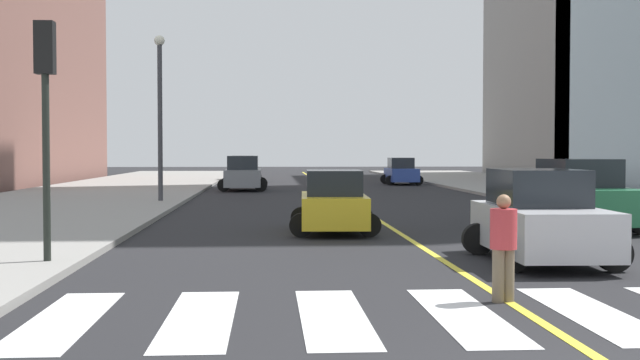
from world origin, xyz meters
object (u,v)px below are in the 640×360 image
(car_green_nearest, at_px, (581,197))
(car_gray_second, at_px, (243,174))
(car_yellow_third, at_px, (334,203))
(car_black_fourth, at_px, (243,169))
(fire_hydrant, at_px, (525,188))
(street_lamp, at_px, (160,103))
(car_blue_fifth, at_px, (401,172))
(traffic_light_far_corner, at_px, (46,93))
(car_silver_sixth, at_px, (540,219))
(pedestrian_crossing, at_px, (503,243))

(car_green_nearest, xyz_separation_m, car_gray_second, (-10.45, 23.64, -0.02))
(car_yellow_third, distance_m, car_black_fourth, 38.58)
(fire_hydrant, bearing_deg, car_black_fourth, 118.52)
(car_green_nearest, xyz_separation_m, street_lamp, (-13.58, 12.01, 3.36))
(car_blue_fifth, xyz_separation_m, street_lamp, (-13.51, -19.42, 3.46))
(fire_hydrant, xyz_separation_m, street_lamp, (-16.14, -1.13, 3.73))
(car_yellow_third, distance_m, traffic_light_far_corner, 9.20)
(car_black_fourth, relative_size, fire_hydrant, 4.85)
(car_silver_sixth, height_order, fire_hydrant, car_silver_sixth)
(car_green_nearest, bearing_deg, traffic_light_far_corner, 25.88)
(car_black_fourth, height_order, pedestrian_crossing, car_black_fourth)
(car_silver_sixth, xyz_separation_m, traffic_light_far_corner, (-9.73, -0.27, 2.49))
(traffic_light_far_corner, bearing_deg, car_blue_fifth, 71.11)
(fire_hydrant, bearing_deg, street_lamp, -175.99)
(car_black_fourth, xyz_separation_m, car_silver_sixth, (7.40, -44.59, -0.02))
(car_black_fourth, xyz_separation_m, fire_hydrant, (13.45, -24.76, -0.32))
(traffic_light_far_corner, height_order, fire_hydrant, traffic_light_far_corner)
(car_green_nearest, xyz_separation_m, car_black_fourth, (-10.89, 37.90, -0.05))
(car_yellow_third, distance_m, street_lamp, 14.48)
(car_gray_second, bearing_deg, car_green_nearest, -66.04)
(car_blue_fifth, xyz_separation_m, pedestrian_crossing, (-5.41, -42.34, 0.04))
(car_blue_fifth, bearing_deg, traffic_light_far_corner, 71.44)
(car_gray_second, distance_m, fire_hydrant, 16.73)
(car_yellow_third, xyz_separation_m, car_blue_fifth, (7.12, 31.93, 0.04))
(car_gray_second, height_order, pedestrian_crossing, car_gray_second)
(car_black_fourth, distance_m, fire_hydrant, 28.18)
(car_black_fourth, distance_m, car_silver_sixth, 45.20)
(car_black_fourth, bearing_deg, fire_hydrant, -61.77)
(fire_hydrant, relative_size, street_lamp, 0.13)
(car_black_fourth, distance_m, street_lamp, 26.25)
(car_blue_fifth, relative_size, traffic_light_far_corner, 0.89)
(car_gray_second, relative_size, car_silver_sixth, 1.05)
(traffic_light_far_corner, bearing_deg, street_lamp, 91.11)
(car_blue_fifth, xyz_separation_m, fire_hydrant, (2.64, -18.29, -0.27))
(car_silver_sixth, bearing_deg, street_lamp, -60.38)
(car_gray_second, relative_size, car_yellow_third, 1.13)
(car_green_nearest, xyz_separation_m, traffic_light_far_corner, (-13.21, -6.96, 2.42))
(car_green_nearest, relative_size, car_blue_fifth, 1.13)
(car_black_fourth, distance_m, car_blue_fifth, 12.60)
(car_gray_second, xyz_separation_m, car_blue_fifth, (10.38, 7.79, -0.08))
(car_yellow_third, distance_m, fire_hydrant, 16.77)
(car_black_fourth, height_order, street_lamp, street_lamp)
(car_green_nearest, relative_size, traffic_light_far_corner, 1.01)
(car_silver_sixth, bearing_deg, car_green_nearest, -116.25)
(car_green_nearest, bearing_deg, pedestrian_crossing, 61.45)
(car_green_nearest, height_order, traffic_light_far_corner, traffic_light_far_corner)
(car_black_fourth, bearing_deg, car_gray_second, -88.54)
(traffic_light_far_corner, bearing_deg, car_black_fourth, 87.03)
(car_blue_fifth, bearing_deg, car_green_nearest, 90.46)
(car_yellow_third, xyz_separation_m, car_black_fourth, (-3.70, 38.40, 0.09))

